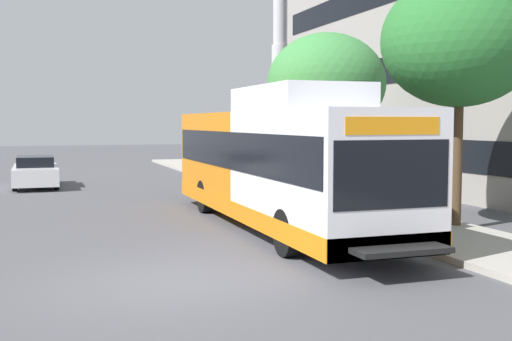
# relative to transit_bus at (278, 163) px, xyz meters

# --- Properties ---
(ground_plane) EXTENTS (120.00, 120.00, 0.00)m
(ground_plane) POSITION_rel_transit_bus_xyz_m (-3.84, 3.11, -1.70)
(ground_plane) COLOR #4C4C51
(sidewalk_curb) EXTENTS (3.00, 56.00, 0.14)m
(sidewalk_curb) POSITION_rel_transit_bus_xyz_m (3.16, 1.11, -1.63)
(sidewalk_curb) COLOR #A8A399
(sidewalk_curb) RESTS_ON ground
(transit_bus) EXTENTS (2.58, 12.25, 3.65)m
(transit_bus) POSITION_rel_transit_bus_xyz_m (0.00, 0.00, 0.00)
(transit_bus) COLOR white
(transit_bus) RESTS_ON ground
(street_tree_near_stop) EXTENTS (3.95, 3.95, 6.38)m
(street_tree_near_stop) POSITION_rel_transit_bus_xyz_m (4.18, -1.92, 3.12)
(street_tree_near_stop) COLOR #4C3823
(street_tree_near_stop) RESTS_ON sidewalk_curb
(street_tree_mid_block) EXTENTS (4.30, 4.30, 5.87)m
(street_tree_mid_block) POSITION_rel_transit_bus_xyz_m (4.02, 5.56, 2.47)
(street_tree_mid_block) COLOR #4C3823
(street_tree_mid_block) RESTS_ON sidewalk_curb
(parked_car_far_lane) EXTENTS (1.80, 4.50, 1.33)m
(parked_car_far_lane) POSITION_rel_transit_bus_xyz_m (-6.07, 13.05, -1.04)
(parked_car_far_lane) COLOR silver
(parked_car_far_lane) RESTS_ON ground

